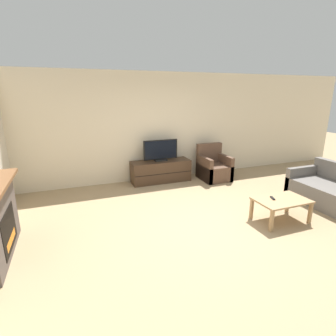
# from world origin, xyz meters

# --- Properties ---
(ground_plane) EXTENTS (24.00, 24.00, 0.00)m
(ground_plane) POSITION_xyz_m (0.00, 0.00, 0.00)
(ground_plane) COLOR #9E8460
(wall_back) EXTENTS (12.00, 0.06, 2.70)m
(wall_back) POSITION_xyz_m (0.00, 2.68, 1.35)
(wall_back) COLOR beige
(wall_back) RESTS_ON ground
(tv_stand) EXTENTS (1.50, 0.51, 0.54)m
(tv_stand) POSITION_xyz_m (-0.04, 2.36, 0.27)
(tv_stand) COLOR #422D1E
(tv_stand) RESTS_ON ground
(tv) EXTENTS (0.88, 0.18, 0.53)m
(tv) POSITION_xyz_m (-0.04, 2.36, 0.79)
(tv) COLOR black
(tv) RESTS_ON tv_stand
(armchair) EXTENTS (0.70, 0.76, 0.91)m
(armchair) POSITION_xyz_m (1.32, 2.06, 0.29)
(armchair) COLOR brown
(armchair) RESTS_ON ground
(coffee_table) EXTENTS (0.92, 0.59, 0.41)m
(coffee_table) POSITION_xyz_m (1.21, -0.44, 0.35)
(coffee_table) COLOR #A37F56
(coffee_table) RESTS_ON ground
(remote) EXTENTS (0.09, 0.15, 0.02)m
(remote) POSITION_xyz_m (1.08, -0.36, 0.42)
(remote) COLOR black
(remote) RESTS_ON coffee_table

